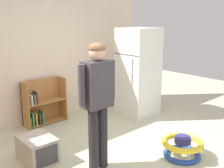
# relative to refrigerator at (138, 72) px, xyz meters

# --- Properties ---
(back_wall) EXTENTS (5.20, 0.06, 2.70)m
(back_wall) POSITION_rel_refrigerator_xyz_m (-1.79, 1.03, 0.46)
(back_wall) COLOR beige
(back_wall) RESTS_ON ground
(refrigerator) EXTENTS (0.73, 0.68, 1.78)m
(refrigerator) POSITION_rel_refrigerator_xyz_m (0.00, 0.00, 0.00)
(refrigerator) COLOR white
(refrigerator) RESTS_ON ground
(bookshelf) EXTENTS (0.80, 0.28, 0.85)m
(bookshelf) POSITION_rel_refrigerator_xyz_m (-1.75, 0.85, -0.53)
(bookshelf) COLOR #B57C40
(bookshelf) RESTS_ON ground
(standing_person) EXTENTS (0.57, 0.22, 1.70)m
(standing_person) POSITION_rel_refrigerator_xyz_m (-1.97, -1.11, 0.14)
(standing_person) COLOR #27242A
(standing_person) RESTS_ON ground
(baby_walker) EXTENTS (0.60, 0.60, 0.32)m
(baby_walker) POSITION_rel_refrigerator_xyz_m (-0.87, -1.69, -0.73)
(baby_walker) COLOR blue
(baby_walker) RESTS_ON ground
(pet_carrier) EXTENTS (0.42, 0.55, 0.36)m
(pet_carrier) POSITION_rel_refrigerator_xyz_m (-2.48, -0.38, -0.71)
(pet_carrier) COLOR beige
(pet_carrier) RESTS_ON ground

